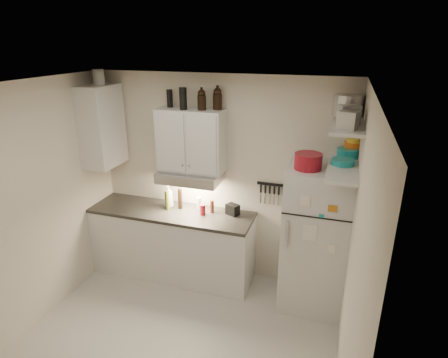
% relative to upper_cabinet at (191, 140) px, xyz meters
% --- Properties ---
extents(floor, '(3.20, 3.00, 0.02)m').
position_rel_upper_cabinet_xyz_m(floor, '(0.30, -1.33, -1.84)').
color(floor, '#B5B1A7').
rests_on(floor, ground).
extents(ceiling, '(3.20, 3.00, 0.02)m').
position_rel_upper_cabinet_xyz_m(ceiling, '(0.30, -1.33, 0.78)').
color(ceiling, white).
rests_on(ceiling, ground).
extents(back_wall, '(3.20, 0.02, 2.60)m').
position_rel_upper_cabinet_xyz_m(back_wall, '(0.30, 0.18, -0.53)').
color(back_wall, beige).
rests_on(back_wall, ground).
extents(left_wall, '(0.02, 3.00, 2.60)m').
position_rel_upper_cabinet_xyz_m(left_wall, '(-1.31, -1.33, -0.53)').
color(left_wall, beige).
rests_on(left_wall, ground).
extents(right_wall, '(0.02, 3.00, 2.60)m').
position_rel_upper_cabinet_xyz_m(right_wall, '(1.91, -1.33, -0.53)').
color(right_wall, beige).
rests_on(right_wall, ground).
extents(base_cabinet, '(2.10, 0.60, 0.88)m').
position_rel_upper_cabinet_xyz_m(base_cabinet, '(-0.25, -0.14, -1.39)').
color(base_cabinet, silver).
rests_on(base_cabinet, floor).
extents(countertop, '(2.10, 0.62, 0.04)m').
position_rel_upper_cabinet_xyz_m(countertop, '(-0.25, -0.14, -0.93)').
color(countertop, '#2C2A26').
rests_on(countertop, base_cabinet).
extents(upper_cabinet, '(0.80, 0.33, 0.75)m').
position_rel_upper_cabinet_xyz_m(upper_cabinet, '(0.00, 0.00, 0.00)').
color(upper_cabinet, silver).
rests_on(upper_cabinet, back_wall).
extents(side_cabinet, '(0.33, 0.55, 1.00)m').
position_rel_upper_cabinet_xyz_m(side_cabinet, '(-1.14, -0.14, 0.12)').
color(side_cabinet, silver).
rests_on(side_cabinet, left_wall).
extents(range_hood, '(0.76, 0.46, 0.12)m').
position_rel_upper_cabinet_xyz_m(range_hood, '(0.00, -0.06, -0.44)').
color(range_hood, silver).
rests_on(range_hood, back_wall).
extents(fridge, '(0.70, 0.68, 1.70)m').
position_rel_upper_cabinet_xyz_m(fridge, '(1.55, -0.18, -0.98)').
color(fridge, silver).
rests_on(fridge, floor).
extents(shelf_hi, '(0.30, 0.95, 0.03)m').
position_rel_upper_cabinet_xyz_m(shelf_hi, '(1.75, -0.31, 0.38)').
color(shelf_hi, silver).
rests_on(shelf_hi, right_wall).
extents(shelf_lo, '(0.30, 0.95, 0.03)m').
position_rel_upper_cabinet_xyz_m(shelf_lo, '(1.75, -0.31, -0.07)').
color(shelf_lo, silver).
rests_on(shelf_lo, right_wall).
extents(knife_strip, '(0.42, 0.02, 0.03)m').
position_rel_upper_cabinet_xyz_m(knife_strip, '(1.00, 0.15, -0.51)').
color(knife_strip, black).
rests_on(knife_strip, back_wall).
extents(dutch_oven, '(0.33, 0.33, 0.17)m').
position_rel_upper_cabinet_xyz_m(dutch_oven, '(1.41, -0.26, -0.04)').
color(dutch_oven, maroon).
rests_on(dutch_oven, fridge).
extents(book_stack, '(0.18, 0.22, 0.07)m').
position_rel_upper_cabinet_xyz_m(book_stack, '(1.80, -0.34, -0.09)').
color(book_stack, '#BE6E17').
rests_on(book_stack, fridge).
extents(spice_jar, '(0.07, 0.07, 0.11)m').
position_rel_upper_cabinet_xyz_m(spice_jar, '(1.66, -0.16, -0.07)').
color(spice_jar, silver).
rests_on(spice_jar, fridge).
extents(stock_pot, '(0.40, 0.40, 0.22)m').
position_rel_upper_cabinet_xyz_m(stock_pot, '(1.74, 0.04, 0.50)').
color(stock_pot, silver).
rests_on(stock_pot, shelf_hi).
extents(tin_a, '(0.21, 0.20, 0.18)m').
position_rel_upper_cabinet_xyz_m(tin_a, '(1.75, -0.37, 0.48)').
color(tin_a, '#AAAAAD').
rests_on(tin_a, shelf_hi).
extents(tin_b, '(0.20, 0.20, 0.16)m').
position_rel_upper_cabinet_xyz_m(tin_b, '(1.74, -0.60, 0.47)').
color(tin_b, '#AAAAAD').
rests_on(tin_b, shelf_hi).
extents(bowl_teal, '(0.23, 0.23, 0.09)m').
position_rel_upper_cabinet_xyz_m(bowl_teal, '(1.79, 0.04, -0.00)').
color(bowl_teal, teal).
rests_on(bowl_teal, shelf_lo).
extents(bowl_orange, '(0.19, 0.19, 0.06)m').
position_rel_upper_cabinet_xyz_m(bowl_orange, '(1.83, 0.11, 0.07)').
color(bowl_orange, '#D65D14').
rests_on(bowl_orange, bowl_teal).
extents(bowl_yellow, '(0.15, 0.15, 0.05)m').
position_rel_upper_cabinet_xyz_m(bowl_yellow, '(1.83, 0.11, 0.12)').
color(bowl_yellow, gold).
rests_on(bowl_yellow, bowl_orange).
extents(plates, '(0.28, 0.28, 0.06)m').
position_rel_upper_cabinet_xyz_m(plates, '(1.75, -0.25, -0.02)').
color(plates, teal).
rests_on(plates, shelf_lo).
extents(growler_a, '(0.12, 0.12, 0.24)m').
position_rel_upper_cabinet_xyz_m(growler_a, '(0.15, -0.01, 0.49)').
color(growler_a, black).
rests_on(growler_a, upper_cabinet).
extents(growler_b, '(0.12, 0.12, 0.25)m').
position_rel_upper_cabinet_xyz_m(growler_b, '(0.31, 0.06, 0.50)').
color(growler_b, black).
rests_on(growler_b, upper_cabinet).
extents(thermos_a, '(0.09, 0.09, 0.25)m').
position_rel_upper_cabinet_xyz_m(thermos_a, '(-0.06, -0.06, 0.50)').
color(thermos_a, black).
rests_on(thermos_a, upper_cabinet).
extents(thermos_b, '(0.08, 0.08, 0.21)m').
position_rel_upper_cabinet_xyz_m(thermos_b, '(-0.28, 0.05, 0.48)').
color(thermos_b, black).
rests_on(thermos_b, upper_cabinet).
extents(side_jar, '(0.18, 0.18, 0.18)m').
position_rel_upper_cabinet_xyz_m(side_jar, '(-1.13, -0.10, 0.72)').
color(side_jar, silver).
rests_on(side_jar, side_cabinet).
extents(soap_bottle, '(0.13, 0.14, 0.34)m').
position_rel_upper_cabinet_xyz_m(soap_bottle, '(-0.33, -0.03, -0.74)').
color(soap_bottle, silver).
rests_on(soap_bottle, countertop).
extents(pepper_mill, '(0.07, 0.07, 0.16)m').
position_rel_upper_cabinet_xyz_m(pepper_mill, '(0.26, -0.02, -0.82)').
color(pepper_mill, '#5F2B1C').
rests_on(pepper_mill, countertop).
extents(oil_bottle, '(0.06, 0.06, 0.26)m').
position_rel_upper_cabinet_xyz_m(oil_bottle, '(-0.30, -0.11, -0.78)').
color(oil_bottle, olive).
rests_on(oil_bottle, countertop).
extents(vinegar_bottle, '(0.07, 0.07, 0.27)m').
position_rel_upper_cabinet_xyz_m(vinegar_bottle, '(-0.17, -0.03, -0.77)').
color(vinegar_bottle, black).
rests_on(vinegar_bottle, countertop).
extents(clear_bottle, '(0.07, 0.07, 0.16)m').
position_rel_upper_cabinet_xyz_m(clear_bottle, '(0.07, 0.02, -0.82)').
color(clear_bottle, silver).
rests_on(clear_bottle, countertop).
extents(red_jar, '(0.09, 0.09, 0.14)m').
position_rel_upper_cabinet_xyz_m(red_jar, '(0.17, -0.12, -0.84)').
color(red_jar, maroon).
rests_on(red_jar, countertop).
extents(caddy, '(0.19, 0.17, 0.13)m').
position_rel_upper_cabinet_xyz_m(caddy, '(0.52, 0.01, -0.84)').
color(caddy, black).
rests_on(caddy, countertop).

